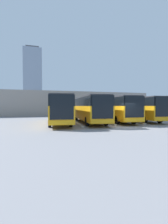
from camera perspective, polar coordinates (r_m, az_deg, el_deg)
ground_plane at (r=18.50m, az=13.37°, el=-4.83°), size 600.00×600.00×0.00m
bus_0 at (r=26.87m, az=17.22°, el=1.26°), size 3.86×12.18×3.34m
curb_divider_0 at (r=24.39m, az=15.79°, el=-3.01°), size 0.97×6.06×0.15m
bus_1 at (r=24.71m, az=9.85°, el=1.25°), size 3.86×12.18×3.34m
curb_divider_1 at (r=22.34m, az=7.47°, el=-3.41°), size 0.97×6.06×0.15m
bus_2 at (r=22.58m, az=1.66°, el=1.21°), size 3.86×12.18×3.34m
curb_divider_2 at (r=20.40m, az=-1.90°, el=-3.92°), size 0.97×6.06×0.15m
bus_3 at (r=21.69m, az=-8.32°, el=1.15°), size 3.86×12.18×3.34m
station_building at (r=44.47m, az=-5.60°, el=2.73°), size 37.67×15.99×5.38m
office_tower at (r=226.63m, az=-16.51°, el=10.57°), size 21.49×21.49×73.09m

